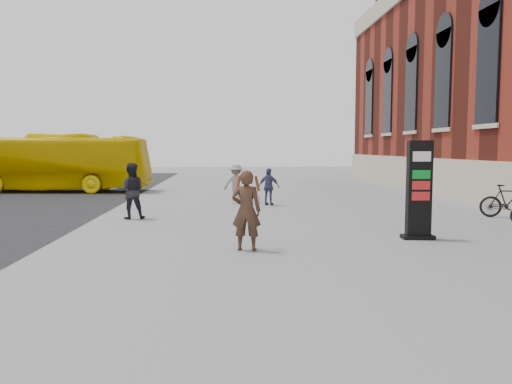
{
  "coord_description": "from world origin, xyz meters",
  "views": [
    {
      "loc": [
        -0.76,
        -11.1,
        2.3
      ],
      "look_at": [
        -0.01,
        0.97,
        1.23
      ],
      "focal_mm": 35.0,
      "sensor_mm": 36.0,
      "label": 1
    }
  ],
  "objects": [
    {
      "name": "pedestrian_b",
      "position": [
        -0.3,
        9.57,
        0.82
      ],
      "size": [
        1.12,
        0.72,
        1.63
      ],
      "primitive_type": "imported",
      "rotation": [
        0.0,
        0.0,
        3.03
      ],
      "color": "gray",
      "rests_on": "ground"
    },
    {
      "name": "info_pylon",
      "position": [
        4.12,
        1.12,
        1.24
      ],
      "size": [
        0.81,
        0.43,
        2.49
      ],
      "rotation": [
        0.0,
        0.0,
        -0.04
      ],
      "color": "black",
      "rests_on": "ground"
    },
    {
      "name": "pedestrian_c",
      "position": [
        1.0,
        8.77,
        0.75
      ],
      "size": [
        0.95,
        0.7,
        1.5
      ],
      "primitive_type": "imported",
      "rotation": [
        0.0,
        0.0,
        2.7
      ],
      "color": "#3B4064",
      "rests_on": "ground"
    },
    {
      "name": "ground",
      "position": [
        0.0,
        0.0,
        0.0
      ],
      "size": [
        100.0,
        100.0,
        0.0
      ],
      "primitive_type": "plane",
      "color": "#9E9EA3"
    },
    {
      "name": "bike_7",
      "position": [
        8.6,
        4.71,
        0.55
      ],
      "size": [
        1.89,
        1.0,
        1.1
      ],
      "primitive_type": "imported",
      "rotation": [
        0.0,
        0.0,
        1.29
      ],
      "color": "black",
      "rests_on": "ground"
    },
    {
      "name": "bus",
      "position": [
        -10.28,
        15.85,
        1.51
      ],
      "size": [
        11.02,
        3.34,
        3.03
      ],
      "primitive_type": "imported",
      "rotation": [
        0.0,
        0.0,
        1.5
      ],
      "color": "#E1BF01",
      "rests_on": "road"
    },
    {
      "name": "pedestrian_a",
      "position": [
        -3.81,
        5.22,
        0.91
      ],
      "size": [
        0.98,
        0.82,
        1.82
      ],
      "primitive_type": "imported",
      "rotation": [
        0.0,
        0.0,
        3.29
      ],
      "color": "black",
      "rests_on": "ground"
    },
    {
      "name": "woman",
      "position": [
        -0.29,
        -0.02,
        0.93
      ],
      "size": [
        0.76,
        0.71,
        1.81
      ],
      "rotation": [
        0.0,
        0.0,
        2.96
      ],
      "color": "#382518",
      "rests_on": "ground"
    }
  ]
}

